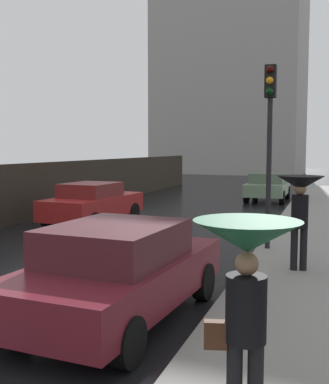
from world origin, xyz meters
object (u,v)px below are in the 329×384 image
object	(u,v)px
car_green_far_ahead	(268,186)
traffic_light	(270,123)
pedestrian_with_umbrella_far	(300,196)
car_red_mid_road	(93,203)
pedestrian_with_umbrella_near	(246,267)
car_maroon_near_kerb	(118,270)

from	to	relation	value
car_green_far_ahead	traffic_light	world-z (taller)	traffic_light
car_green_far_ahead	traffic_light	distance (m)	12.19
pedestrian_with_umbrella_far	traffic_light	size ratio (longest dim) A/B	0.43
car_red_mid_road	pedestrian_with_umbrella_near	xyz separation A→B (m)	(6.70, -9.99, 0.81)
pedestrian_with_umbrella_near	traffic_light	world-z (taller)	traffic_light
car_maroon_near_kerb	car_red_mid_road	world-z (taller)	car_maroon_near_kerb
pedestrian_with_umbrella_far	car_red_mid_road	bearing A→B (deg)	-43.07
car_green_far_ahead	car_maroon_near_kerb	bearing A→B (deg)	-89.91
pedestrian_with_umbrella_far	traffic_light	distance (m)	2.56
car_red_mid_road	traffic_light	size ratio (longest dim) A/B	0.95
car_red_mid_road	traffic_light	xyz separation A→B (m)	(5.97, -2.47, 2.41)
car_green_far_ahead	pedestrian_with_umbrella_far	size ratio (longest dim) A/B	2.14
traffic_light	car_red_mid_road	bearing A→B (deg)	157.55
car_maroon_near_kerb	traffic_light	world-z (taller)	traffic_light
car_red_mid_road	pedestrian_with_umbrella_near	bearing A→B (deg)	128.02
car_red_mid_road	car_green_far_ahead	world-z (taller)	car_red_mid_road
car_red_mid_road	traffic_light	bearing A→B (deg)	161.71
car_maroon_near_kerb	pedestrian_with_umbrella_far	size ratio (longest dim) A/B	2.29
car_maroon_near_kerb	car_green_far_ahead	distance (m)	17.04
pedestrian_with_umbrella_far	car_maroon_near_kerb	bearing A→B (deg)	43.96
pedestrian_with_umbrella_near	pedestrian_with_umbrella_far	xyz separation A→B (m)	(0.10, 5.65, 0.07)
car_green_far_ahead	pedestrian_with_umbrella_near	bearing A→B (deg)	-83.21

